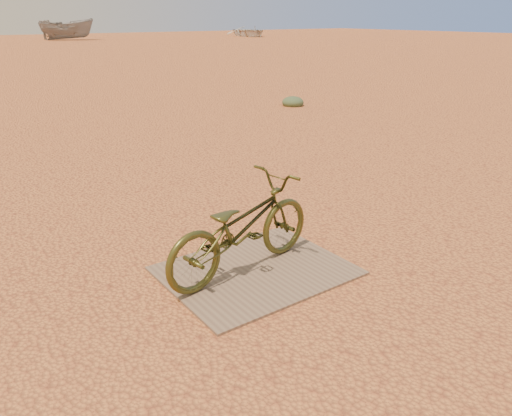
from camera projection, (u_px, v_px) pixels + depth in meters
ground at (299, 290)px, 3.97m from camera, size 120.00×120.00×0.00m
plywood_board at (256, 271)px, 4.26m from camera, size 1.51×1.20×0.02m
bicycle at (241, 227)px, 4.10m from camera, size 1.59×0.75×0.80m
boat_mid_right at (67, 29)px, 43.03m from camera, size 4.86×3.58×1.77m
boat_far_right at (249, 31)px, 50.39m from camera, size 3.98×5.22×1.01m
kale_b at (293, 106)px, 12.06m from camera, size 0.52×0.52×0.29m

